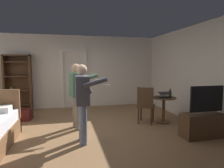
# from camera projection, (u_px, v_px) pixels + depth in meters

# --- Properties ---
(ground_plane) EXTENTS (6.64, 6.64, 0.00)m
(ground_plane) POSITION_uv_depth(u_px,v_px,m) (81.00, 133.00, 4.35)
(ground_plane) COLOR olive
(wall_back) EXTENTS (6.27, 0.12, 2.63)m
(wall_back) POSITION_uv_depth(u_px,v_px,m) (75.00, 72.00, 6.96)
(wall_back) COLOR silver
(wall_back) RESTS_ON ground_plane
(wall_right) EXTENTS (0.12, 5.80, 2.63)m
(wall_right) POSITION_uv_depth(u_px,v_px,m) (200.00, 75.00, 4.91)
(wall_right) COLOR silver
(wall_right) RESTS_ON ground_plane
(doorway_frame) EXTENTS (0.93, 0.08, 2.13)m
(doorway_frame) POSITION_uv_depth(u_px,v_px,m) (74.00, 74.00, 6.89)
(doorway_frame) COLOR white
(doorway_frame) RESTS_ON ground_plane
(bookshelf) EXTENTS (0.86, 0.32, 1.90)m
(bookshelf) POSITION_uv_depth(u_px,v_px,m) (18.00, 81.00, 6.34)
(bookshelf) COLOR #4C331E
(bookshelf) RESTS_ON ground_plane
(tv_flatscreen) EXTENTS (1.23, 0.40, 1.13)m
(tv_flatscreen) POSITION_uv_depth(u_px,v_px,m) (208.00, 122.00, 4.15)
(tv_flatscreen) COLOR #4C331E
(tv_flatscreen) RESTS_ON ground_plane
(side_table) EXTENTS (0.65, 0.65, 0.70)m
(side_table) POSITION_uv_depth(u_px,v_px,m) (164.00, 105.00, 5.14)
(side_table) COLOR brown
(side_table) RESTS_ON ground_plane
(laptop) EXTENTS (0.33, 0.34, 0.15)m
(laptop) POSITION_uv_depth(u_px,v_px,m) (164.00, 95.00, 5.06)
(laptop) COLOR black
(laptop) RESTS_ON side_table
(bottle_on_table) EXTENTS (0.06, 0.06, 0.24)m
(bottle_on_table) POSITION_uv_depth(u_px,v_px,m) (170.00, 94.00, 5.06)
(bottle_on_table) COLOR #313620
(bottle_on_table) RESTS_ON side_table
(wooden_chair) EXTENTS (0.58, 0.58, 0.99)m
(wooden_chair) POSITION_uv_depth(u_px,v_px,m) (146.00, 104.00, 5.01)
(wooden_chair) COLOR #4C331E
(wooden_chair) RESTS_ON ground_plane
(person_blue_shirt) EXTENTS (0.65, 0.61, 1.58)m
(person_blue_shirt) POSITION_uv_depth(u_px,v_px,m) (83.00, 98.00, 3.78)
(person_blue_shirt) COLOR slate
(person_blue_shirt) RESTS_ON ground_plane
(person_striped_shirt) EXTENTS (0.74, 0.59, 1.60)m
(person_striped_shirt) POSITION_uv_depth(u_px,v_px,m) (77.00, 92.00, 4.63)
(person_striped_shirt) COLOR gray
(person_striped_shirt) RESTS_ON ground_plane
(suitcase_dark) EXTENTS (0.58, 0.44, 0.31)m
(suitcase_dark) POSITION_uv_depth(u_px,v_px,m) (22.00, 115.00, 5.38)
(suitcase_dark) COLOR #4C1919
(suitcase_dark) RESTS_ON ground_plane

